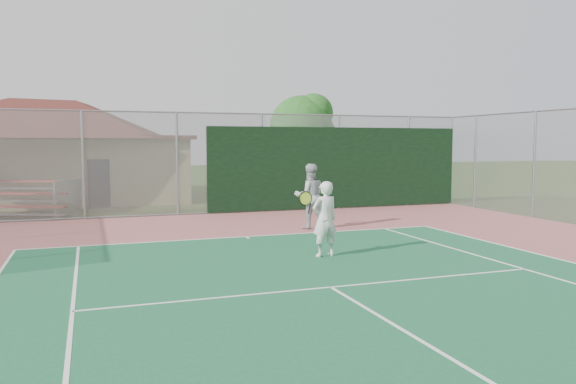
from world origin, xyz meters
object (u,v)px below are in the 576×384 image
object	(u,v)px
clubhouse	(53,141)
bleachers	(19,197)
player_white_front	(324,219)
tree	(303,129)
player_grey_back	(310,197)

from	to	relation	value
clubhouse	bleachers	world-z (taller)	clubhouse
bleachers	player_white_front	world-z (taller)	player_white_front
bleachers	tree	bearing A→B (deg)	38.59
clubhouse	player_grey_back	world-z (taller)	clubhouse
bleachers	player_white_front	size ratio (longest dim) A/B	2.37
clubhouse	tree	world-z (taller)	clubhouse
bleachers	tree	world-z (taller)	tree
tree	player_white_front	bearing A→B (deg)	-109.09
tree	player_white_front	distance (m)	13.73
tree	player_white_front	size ratio (longest dim) A/B	2.85
player_white_front	player_grey_back	world-z (taller)	player_grey_back
player_grey_back	bleachers	bearing A→B (deg)	-29.87
bleachers	player_grey_back	xyz separation A→B (m)	(8.21, -5.86, 0.29)
player_white_front	player_grey_back	distance (m)	4.06
player_white_front	player_grey_back	bearing A→B (deg)	-114.96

